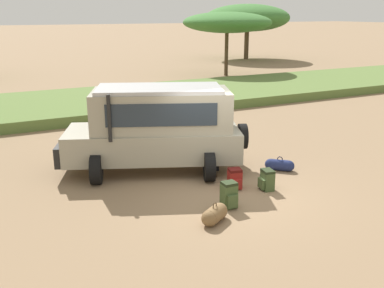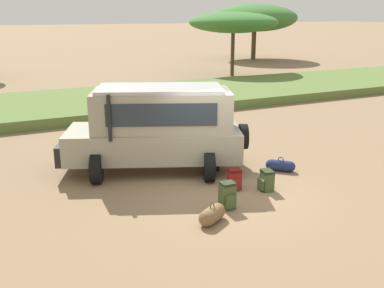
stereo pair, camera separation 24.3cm
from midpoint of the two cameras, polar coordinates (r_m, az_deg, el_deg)
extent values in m
plane|color=#8C7051|center=(11.61, 4.69, -6.09)|extent=(320.00, 320.00, 0.00)
cube|color=#5B7538|center=(22.31, -11.12, 5.24)|extent=(120.00, 7.00, 0.44)
cube|color=gray|center=(12.93, -4.34, 0.15)|extent=(5.25, 3.64, 0.84)
cube|color=gray|center=(12.69, -3.30, 4.37)|extent=(4.22, 3.12, 1.10)
cube|color=#232D38|center=(12.80, -10.15, 4.01)|extent=(0.66, 1.46, 0.77)
cube|color=#232D38|center=(11.80, -3.31, 3.69)|extent=(2.73, 1.17, 0.60)
cube|color=#232D38|center=(13.56, -3.30, 5.37)|extent=(2.73, 1.17, 0.60)
cube|color=#B7B7B7|center=(12.58, -3.58, 7.04)|extent=(3.82, 2.90, 0.10)
cube|color=black|center=(13.29, -15.47, -0.73)|extent=(0.77, 1.55, 0.56)
cylinder|color=black|center=(11.83, -9.88, 3.26)|extent=(0.10, 0.10, 1.25)
cylinder|color=black|center=(12.27, -11.50, -3.12)|extent=(0.57, 0.85, 0.80)
cylinder|color=black|center=(14.09, -10.42, -0.49)|extent=(0.57, 0.85, 0.80)
cylinder|color=black|center=(12.19, 2.79, -2.92)|extent=(0.57, 0.85, 0.80)
cylinder|color=black|center=(14.03, 1.98, -0.30)|extent=(0.57, 0.85, 0.80)
cylinder|color=black|center=(13.09, 7.06, 0.95)|extent=(0.49, 0.76, 0.74)
cube|color=#42562D|center=(10.63, 5.15, -6.63)|extent=(0.35, 0.28, 0.57)
cube|color=#42562D|center=(10.52, 5.61, -7.33)|extent=(0.26, 0.09, 0.31)
cube|color=#242F19|center=(10.51, 5.20, -5.04)|extent=(0.34, 0.30, 0.07)
cylinder|color=#242F19|center=(10.79, 5.11, -6.26)|extent=(0.04, 0.04, 0.49)
cylinder|color=#242F19|center=(10.72, 4.38, -6.40)|extent=(0.04, 0.04, 0.49)
cube|color=#42562D|center=(11.79, 10.08, -4.70)|extent=(0.31, 0.42, 0.48)
cube|color=#42562D|center=(11.74, 9.33, -5.06)|extent=(0.13, 0.29, 0.26)
cube|color=#242F19|center=(11.69, 10.15, -3.47)|extent=(0.32, 0.40, 0.07)
cylinder|color=#242F19|center=(11.78, 10.90, -4.76)|extent=(0.04, 0.04, 0.41)
cylinder|color=#242F19|center=(11.92, 10.54, -4.48)|extent=(0.04, 0.04, 0.41)
cube|color=black|center=(13.08, 3.13, -2.09)|extent=(0.42, 0.39, 0.57)
cube|color=black|center=(12.92, 3.36, -2.66)|extent=(0.28, 0.14, 0.32)
cube|color=black|center=(12.98, 3.15, -0.76)|extent=(0.41, 0.40, 0.07)
cylinder|color=black|center=(13.26, 3.25, -1.83)|extent=(0.04, 0.04, 0.49)
cylinder|color=black|center=(13.22, 2.58, -1.88)|extent=(0.04, 0.04, 0.49)
cube|color=maroon|center=(11.76, 5.97, -4.58)|extent=(0.39, 0.35, 0.48)
cube|color=maroon|center=(11.62, 6.23, -5.16)|extent=(0.26, 0.14, 0.26)
cube|color=#4D100E|center=(11.67, 6.01, -3.35)|extent=(0.38, 0.36, 0.07)
cylinder|color=#4D100E|center=(11.93, 6.09, -4.28)|extent=(0.04, 0.04, 0.40)
cylinder|color=#4D100E|center=(11.88, 5.39, -4.34)|extent=(0.04, 0.04, 0.40)
cylinder|color=navy|center=(13.28, 11.68, -2.71)|extent=(0.61, 0.61, 0.32)
sphere|color=navy|center=(13.31, 10.52, -2.60)|extent=(0.31, 0.31, 0.31)
sphere|color=navy|center=(13.25, 12.84, -2.82)|extent=(0.31, 0.31, 0.31)
torus|color=#121834|center=(13.22, 11.72, -1.97)|extent=(0.13, 0.13, 0.16)
cylinder|color=brown|center=(9.94, 3.27, -8.95)|extent=(0.58, 0.55, 0.36)
sphere|color=brown|center=(10.13, 3.92, -8.47)|extent=(0.35, 0.35, 0.35)
sphere|color=brown|center=(9.76, 2.59, -9.44)|extent=(0.35, 0.35, 0.35)
torus|color=#493721|center=(9.86, 3.29, -7.89)|extent=(0.15, 0.11, 0.16)
cylinder|color=brown|center=(32.76, 5.39, 11.33)|extent=(0.26, 0.26, 3.10)
ellipsoid|color=#3D7533|center=(32.64, 5.49, 15.12)|extent=(6.17, 6.43, 1.46)
cylinder|color=brown|center=(44.69, 7.99, 12.40)|extent=(0.43, 0.43, 2.81)
ellipsoid|color=#3D7533|center=(44.59, 8.12, 15.59)|extent=(7.97, 8.03, 2.55)
camera|label=1|loc=(0.12, -89.43, 0.17)|focal=42.00mm
camera|label=2|loc=(0.12, 90.57, -0.17)|focal=42.00mm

